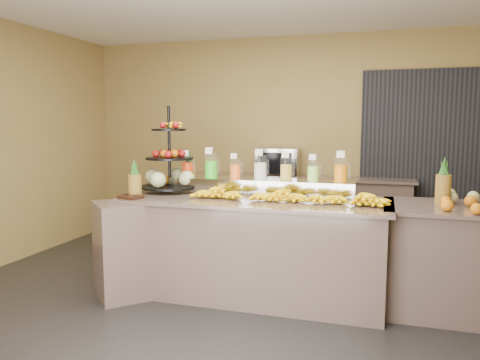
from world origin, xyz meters
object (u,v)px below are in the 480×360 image
at_px(fruit_stand, 173,170).
at_px(right_fruit_pile, 465,198).
at_px(pitcher_tray, 260,187).
at_px(banana_heap, 286,195).
at_px(condiment_caddy, 131,197).
at_px(oven_warmer, 278,162).

height_order(fruit_stand, right_fruit_pile, fruit_stand).
relative_size(pitcher_tray, banana_heap, 1.01).
relative_size(fruit_stand, condiment_caddy, 4.27).
bearing_deg(right_fruit_pile, condiment_caddy, -172.53).
height_order(banana_heap, oven_warmer, oven_warmer).
xyz_separation_m(pitcher_tray, oven_warmer, (-0.19, 1.67, 0.11)).
xyz_separation_m(condiment_caddy, oven_warmer, (0.89, 2.30, 0.17)).
distance_m(fruit_stand, condiment_caddy, 0.61).
xyz_separation_m(condiment_caddy, right_fruit_pile, (2.90, 0.38, 0.07)).
bearing_deg(right_fruit_pile, banana_heap, -176.95).
relative_size(condiment_caddy, right_fruit_pile, 0.42).
bearing_deg(banana_heap, right_fruit_pile, 3.05).
height_order(pitcher_tray, banana_heap, banana_heap).
bearing_deg(fruit_stand, banana_heap, -27.53).
relative_size(pitcher_tray, oven_warmer, 3.35).
distance_m(banana_heap, condiment_caddy, 1.45).
bearing_deg(pitcher_tray, condiment_caddy, -150.08).
bearing_deg(condiment_caddy, banana_heap, 12.04).
relative_size(pitcher_tray, right_fruit_pile, 3.82).
distance_m(condiment_caddy, oven_warmer, 2.47).
bearing_deg(banana_heap, fruit_stand, 168.92).
bearing_deg(right_fruit_pile, oven_warmer, 136.43).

